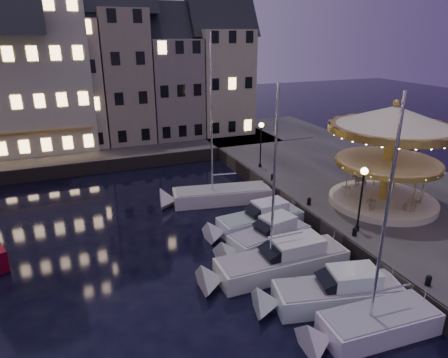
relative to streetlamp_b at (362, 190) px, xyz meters
name	(u,v)px	position (x,y,z in m)	size (l,w,h in m)	color
ground	(261,282)	(-7.20, -1.00, -4.02)	(160.00, 160.00, 0.00)	black
quay_east	(383,196)	(6.80, 5.00, -3.37)	(16.00, 56.00, 1.30)	#474442
quay_north	(79,153)	(-15.20, 27.00, -3.37)	(44.00, 12.00, 1.30)	#474442
quaywall_e	(297,212)	(-1.20, 5.00, -3.37)	(0.15, 44.00, 1.30)	#47423A
quaywall_n	(104,167)	(-13.20, 21.00, -3.37)	(48.00, 0.15, 1.30)	#47423A
streetlamp_b	(362,190)	(0.00, 0.00, 0.00)	(0.44, 0.44, 4.17)	black
streetlamp_c	(261,138)	(0.00, 13.50, 0.00)	(0.44, 0.44, 4.17)	black
streetlamp_d	(413,144)	(11.30, 7.00, 0.00)	(0.44, 0.44, 4.17)	black
bollard_a	(429,280)	(-0.60, -6.00, -2.41)	(0.30, 0.30, 0.57)	black
bollard_b	(355,231)	(-0.60, -0.50, -2.41)	(0.30, 0.30, 0.57)	black
bollard_c	(309,201)	(-0.60, 4.50, -2.41)	(0.30, 0.30, 0.57)	black
bollard_d	(272,177)	(-0.60, 10.00, -2.41)	(0.30, 0.30, 0.57)	black
townhouse_nb	(6,82)	(-21.25, 29.00, 4.26)	(6.16, 8.00, 13.80)	slate
townhouse_nc	(69,74)	(-15.20, 29.00, 4.76)	(6.82, 8.00, 14.80)	tan
townhouse_nd	(123,68)	(-9.45, 29.00, 5.26)	(5.50, 8.00, 15.80)	gray
townhouse_ne	(171,80)	(-4.00, 29.00, 3.76)	(6.16, 8.00, 12.80)	gray
townhouse_nf	(219,73)	(2.05, 29.00, 4.26)	(6.82, 8.00, 13.80)	tan
hotel_corner	(4,66)	(-21.20, 29.00, 5.76)	(17.60, 9.00, 16.80)	beige
motorboat_a	(368,326)	(-4.63, -6.58, -3.48)	(6.53, 2.42, 10.80)	silver
motorboat_b	(330,294)	(-4.92, -4.07, -3.38)	(7.47, 3.58, 2.15)	silver
motorboat_c	(276,263)	(-6.03, -0.54, -3.34)	(8.75, 2.30, 11.66)	silver
motorboat_d	(264,239)	(-5.35, 2.23, -3.38)	(6.47, 3.22, 2.15)	silver
motorboat_e	(255,222)	(-4.80, 4.66, -3.38)	(7.13, 2.53, 2.15)	silver
motorboat_f	(215,196)	(-5.69, 10.28, -3.49)	(8.93, 3.70, 11.80)	silver
carousel	(392,137)	(4.43, 2.69, 2.25)	(8.61, 8.61, 7.54)	beige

